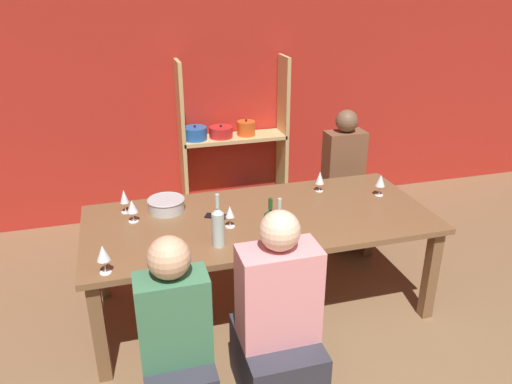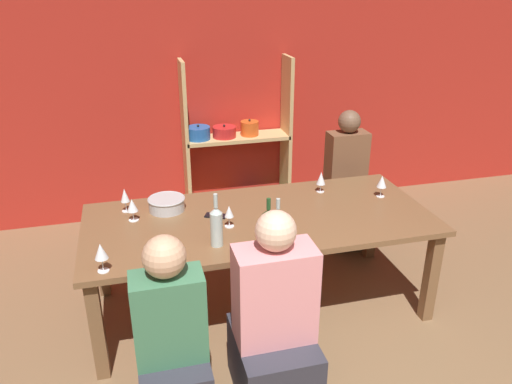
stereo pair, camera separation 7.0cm
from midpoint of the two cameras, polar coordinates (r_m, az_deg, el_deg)
name	(u,v)px [view 1 (the left image)]	position (r m, az deg, el deg)	size (l,w,h in m)	color
wall_back_red	(195,82)	(5.00, -7.37, 12.37)	(8.80, 0.06, 2.70)	red
shelf_unit	(235,159)	(5.07, -2.86, 3.76)	(1.06, 0.30, 1.59)	tan
dining_table	(260,227)	(3.54, -0.12, -3.97)	(2.42, 1.07, 0.74)	brown
mixing_bowl	(166,204)	(3.64, -10.76, -1.39)	(0.27, 0.27, 0.09)	#B7BABC
wine_bottle_green	(279,223)	(3.18, 2.03, -3.55)	(0.07, 0.07, 0.28)	#B2C6C1
wine_bottle_dark	(218,226)	(3.10, -5.00, -3.91)	(0.08, 0.08, 0.35)	#B2C6C1
wine_bottle_amber	(270,228)	(3.06, 0.97, -4.15)	(0.08, 0.08, 0.34)	#1E4C23
wine_glass_white_a	(103,254)	(2.95, -17.74, -6.75)	(0.08, 0.08, 0.18)	white
wine_glass_empty_a	(320,178)	(3.90, 6.80, 1.59)	(0.07, 0.07, 0.16)	white
wine_glass_white_b	(132,207)	(3.50, -14.53, -1.68)	(0.07, 0.07, 0.16)	white
wine_glass_red_a	(124,197)	(3.65, -15.37, -0.59)	(0.06, 0.06, 0.18)	white
wine_glass_red_b	(380,181)	(3.90, 13.54, 1.22)	(0.07, 0.07, 0.17)	white
wine_glass_white_c	(230,212)	(3.33, -3.61, -2.36)	(0.06, 0.06, 0.15)	white
cell_phone	(216,216)	(3.52, -5.16, -2.76)	(0.17, 0.13, 0.01)	black
person_near_a	(177,355)	(2.85, -9.78, -17.92)	(0.37, 0.47, 1.14)	#2D2D38
person_far_a	(341,194)	(4.62, 9.30, -0.18)	(0.35, 0.44, 1.25)	#2D2D38
person_near_b	(278,333)	(2.95, 1.78, -15.79)	(0.44, 0.55, 1.20)	#2D2D38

